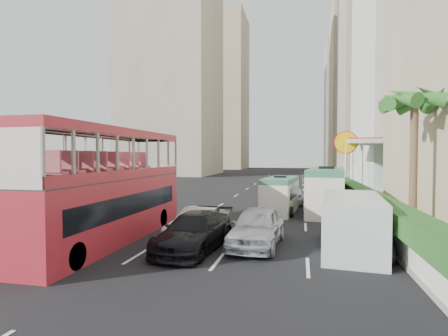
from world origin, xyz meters
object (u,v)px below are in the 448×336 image
(car_black, at_px, (194,250))
(panel_van_near, at_px, (352,223))
(palm_tree, at_px, (413,166))
(shell_station, at_px, (378,167))
(car_silver_lane_b, at_px, (257,246))
(double_decker_bus, at_px, (108,185))
(panel_van_far, at_px, (320,183))
(minibus_near, at_px, (280,195))
(car_silver_lane_a, at_px, (198,239))
(van_asset, at_px, (288,203))
(minibus_far, at_px, (326,191))

(car_black, bearing_deg, panel_van_near, 17.88)
(palm_tree, xyz_separation_m, shell_station, (2.20, 19.00, -0.63))
(car_silver_lane_b, distance_m, palm_tree, 8.58)
(car_black, bearing_deg, double_decker_bus, 176.84)
(panel_van_far, distance_m, palm_tree, 20.11)
(car_silver_lane_b, xyz_separation_m, shell_station, (9.27, 22.50, 2.75))
(minibus_near, relative_size, panel_van_far, 1.14)
(car_silver_lane_a, relative_size, panel_van_far, 0.91)
(van_asset, bearing_deg, double_decker_bus, -121.00)
(car_silver_lane_b, relative_size, shell_station, 0.60)
(minibus_near, xyz_separation_m, panel_van_far, (3.33, 14.08, -0.25))
(double_decker_bus, bearing_deg, car_black, -8.87)
(double_decker_bus, relative_size, palm_tree, 1.72)
(minibus_far, bearing_deg, van_asset, 127.72)
(car_silver_lane_b, distance_m, minibus_far, 10.16)
(car_silver_lane_a, height_order, minibus_near, minibus_near)
(car_silver_lane_b, bearing_deg, palm_tree, 30.29)
(panel_van_far, bearing_deg, shell_station, -1.51)
(double_decker_bus, bearing_deg, palm_tree, 16.16)
(double_decker_bus, height_order, car_silver_lane_a, double_decker_bus)
(minibus_near, bearing_deg, panel_van_near, -62.59)
(van_asset, relative_size, palm_tree, 0.80)
(car_black, relative_size, panel_van_near, 0.93)
(double_decker_bus, bearing_deg, minibus_near, 53.24)
(car_silver_lane_a, bearing_deg, minibus_far, 62.82)
(minibus_far, bearing_deg, shell_station, 72.44)
(van_asset, relative_size, panel_van_near, 0.92)
(car_silver_lane_a, relative_size, palm_tree, 0.67)
(minibus_near, relative_size, panel_van_near, 0.97)
(car_silver_lane_a, xyz_separation_m, minibus_near, (3.29, 8.44, 1.19))
(van_asset, bearing_deg, panel_van_far, 68.68)
(car_black, xyz_separation_m, minibus_far, (5.92, 10.59, 1.50))
(shell_station, bearing_deg, car_black, -116.32)
(panel_van_far, xyz_separation_m, shell_station, (5.50, -0.69, 1.81))
(van_asset, relative_size, shell_station, 0.64)
(double_decker_bus, distance_m, van_asset, 16.40)
(car_black, relative_size, shell_station, 0.65)
(double_decker_bus, distance_m, car_black, 5.03)
(double_decker_bus, relative_size, panel_van_far, 2.33)
(panel_van_near, bearing_deg, double_decker_bus, -170.93)
(car_black, bearing_deg, van_asset, 83.69)
(van_asset, bearing_deg, palm_tree, -62.15)
(car_black, height_order, palm_tree, palm_tree)
(van_asset, xyz_separation_m, minibus_near, (-0.32, -4.76, 1.19))
(minibus_near, bearing_deg, car_black, -99.23)
(shell_station, bearing_deg, panel_van_far, 172.85)
(car_silver_lane_a, bearing_deg, minibus_near, 77.37)
(car_black, height_order, minibus_far, minibus_far)
(double_decker_bus, height_order, palm_tree, palm_tree)
(car_silver_lane_a, relative_size, minibus_far, 0.64)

